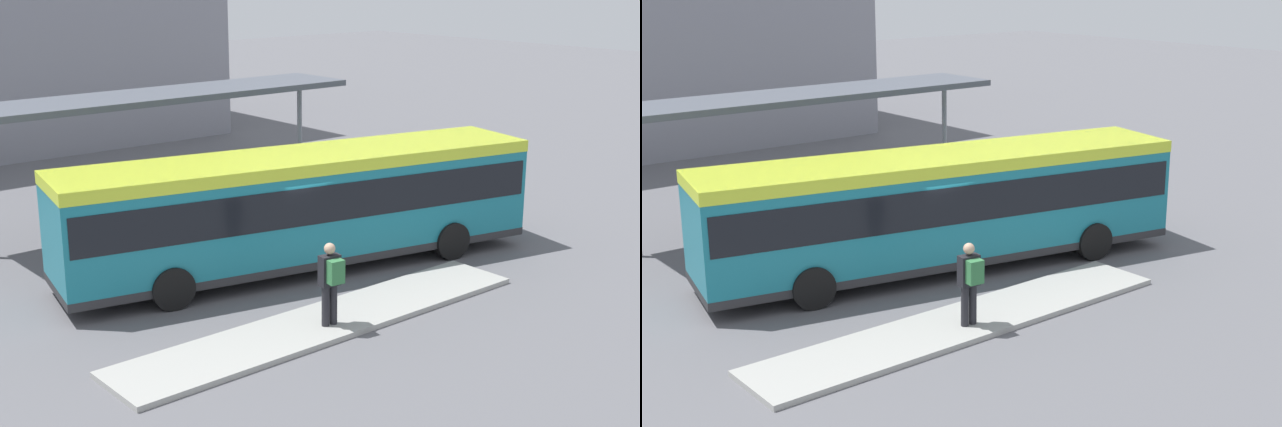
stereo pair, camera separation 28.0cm
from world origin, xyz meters
The scene contains 11 objects.
ground_plane centered at (0.00, 0.00, 0.00)m, with size 120.00×120.00×0.00m, color #5B5B60.
curb_island centered at (-1.91, -3.23, 0.06)m, with size 10.12×1.80×0.12m.
city_bus centered at (0.01, 0.00, 1.74)m, with size 12.55×4.99×2.97m.
pedestrian_waiting centered at (-2.06, -3.53, 1.16)m, with size 0.47×0.50×1.81m.
bicycle_white centered at (10.08, 3.52, 0.36)m, with size 0.48×1.67×0.72m.
bicycle_blue centered at (10.47, 4.37, 0.34)m, with size 0.48×1.54×0.67m.
bicycle_green centered at (10.35, 5.22, 0.38)m, with size 0.48×1.74×0.76m.
bicycle_red centered at (10.26, 6.08, 0.37)m, with size 0.48×1.71×0.74m.
station_shelter centered at (-0.52, 5.83, 3.75)m, with size 12.13×2.52×3.91m.
potted_planter_near_shelter centered at (2.99, 3.82, 0.68)m, with size 0.76×0.76×1.29m.
potted_planter_far_side centered at (-3.77, 3.38, 0.59)m, with size 0.73×0.73×1.12m.
Camera 2 is at (-13.25, -16.93, 7.47)m, focal length 50.00 mm.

